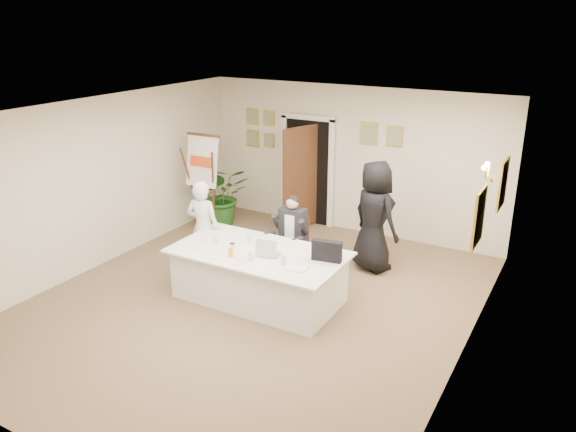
% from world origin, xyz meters
% --- Properties ---
extents(floor, '(7.00, 7.00, 0.00)m').
position_xyz_m(floor, '(0.00, 0.00, 0.00)').
color(floor, brown).
rests_on(floor, ground).
extents(ceiling, '(6.00, 7.00, 0.02)m').
position_xyz_m(ceiling, '(0.00, 0.00, 2.80)').
color(ceiling, white).
rests_on(ceiling, wall_back).
extents(wall_back, '(6.00, 0.10, 2.80)m').
position_xyz_m(wall_back, '(0.00, 3.50, 1.40)').
color(wall_back, white).
rests_on(wall_back, floor).
extents(wall_front, '(6.00, 0.10, 2.80)m').
position_xyz_m(wall_front, '(0.00, -3.50, 1.40)').
color(wall_front, white).
rests_on(wall_front, floor).
extents(wall_left, '(0.10, 7.00, 2.80)m').
position_xyz_m(wall_left, '(-3.00, 0.00, 1.40)').
color(wall_left, white).
rests_on(wall_left, floor).
extents(wall_right, '(0.10, 7.00, 2.80)m').
position_xyz_m(wall_right, '(3.00, 0.00, 1.40)').
color(wall_right, white).
rests_on(wall_right, floor).
extents(doorway, '(1.14, 0.86, 2.20)m').
position_xyz_m(doorway, '(-0.88, 3.32, 1.04)').
color(doorway, black).
rests_on(doorway, floor).
extents(pictures_back_wall, '(3.40, 0.06, 0.80)m').
position_xyz_m(pictures_back_wall, '(-0.80, 3.47, 1.85)').
color(pictures_back_wall, gold).
rests_on(pictures_back_wall, wall_back).
extents(pictures_right_wall, '(0.06, 2.20, 0.80)m').
position_xyz_m(pictures_right_wall, '(2.97, 1.20, 1.75)').
color(pictures_right_wall, gold).
rests_on(pictures_right_wall, wall_right).
extents(wall_sconce, '(0.20, 0.30, 0.24)m').
position_xyz_m(wall_sconce, '(2.90, 1.20, 2.10)').
color(wall_sconce, gold).
rests_on(wall_sconce, wall_right).
extents(conference_table, '(2.54, 1.36, 0.78)m').
position_xyz_m(conference_table, '(0.02, 0.15, 0.39)').
color(conference_table, white).
rests_on(conference_table, floor).
extents(seated_man, '(0.64, 0.67, 1.34)m').
position_xyz_m(seated_man, '(-0.00, 1.18, 0.67)').
color(seated_man, black).
rests_on(seated_man, floor).
extents(flip_chart, '(0.67, 0.43, 1.92)m').
position_xyz_m(flip_chart, '(-2.29, 1.97, 0.89)').
color(flip_chart, '#3C2713').
rests_on(flip_chart, floor).
extents(standing_man, '(0.62, 0.45, 1.57)m').
position_xyz_m(standing_man, '(-1.25, 0.50, 0.78)').
color(standing_man, silver).
rests_on(standing_man, floor).
extents(standing_woman, '(1.07, 0.93, 1.85)m').
position_xyz_m(standing_woman, '(1.09, 2.00, 0.92)').
color(standing_woman, black).
rests_on(standing_woman, floor).
extents(potted_palm, '(1.45, 1.42, 1.22)m').
position_xyz_m(potted_palm, '(-2.33, 2.50, 0.61)').
color(potted_palm, '#20541C').
rests_on(potted_palm, floor).
extents(laptop, '(0.37, 0.39, 0.28)m').
position_xyz_m(laptop, '(0.23, 0.14, 0.91)').
color(laptop, '#B7BABC').
rests_on(laptop, conference_table).
extents(laptop_bag, '(0.43, 0.18, 0.30)m').
position_xyz_m(laptop_bag, '(1.02, 0.35, 0.92)').
color(laptop_bag, black).
rests_on(laptop_bag, conference_table).
extents(paper_stack, '(0.29, 0.21, 0.03)m').
position_xyz_m(paper_stack, '(0.80, -0.12, 0.79)').
color(paper_stack, white).
rests_on(paper_stack, conference_table).
extents(plate_left, '(0.21, 0.21, 0.01)m').
position_xyz_m(plate_left, '(-0.81, -0.16, 0.78)').
color(plate_left, white).
rests_on(plate_left, conference_table).
extents(plate_mid, '(0.24, 0.24, 0.01)m').
position_xyz_m(plate_mid, '(-0.55, -0.22, 0.78)').
color(plate_mid, white).
rests_on(plate_mid, conference_table).
extents(plate_near, '(0.22, 0.22, 0.01)m').
position_xyz_m(plate_near, '(-0.03, -0.31, 0.78)').
color(plate_near, white).
rests_on(plate_near, conference_table).
extents(glass_a, '(0.08, 0.08, 0.14)m').
position_xyz_m(glass_a, '(-0.70, 0.08, 0.84)').
color(glass_a, silver).
rests_on(glass_a, conference_table).
extents(glass_b, '(0.07, 0.07, 0.14)m').
position_xyz_m(glass_b, '(0.11, -0.19, 0.84)').
color(glass_b, silver).
rests_on(glass_b, conference_table).
extents(glass_c, '(0.09, 0.09, 0.14)m').
position_xyz_m(glass_c, '(0.57, -0.07, 0.84)').
color(glass_c, silver).
rests_on(glass_c, conference_table).
extents(glass_d, '(0.07, 0.07, 0.14)m').
position_xyz_m(glass_d, '(-0.27, 0.35, 0.84)').
color(glass_d, silver).
rests_on(glass_d, conference_table).
extents(oj_glass, '(0.07, 0.07, 0.13)m').
position_xyz_m(oj_glass, '(-0.22, -0.20, 0.84)').
color(oj_glass, orange).
rests_on(oj_glass, conference_table).
extents(steel_jug, '(0.11, 0.11, 0.11)m').
position_xyz_m(steel_jug, '(-0.33, -0.00, 0.83)').
color(steel_jug, silver).
rests_on(steel_jug, conference_table).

